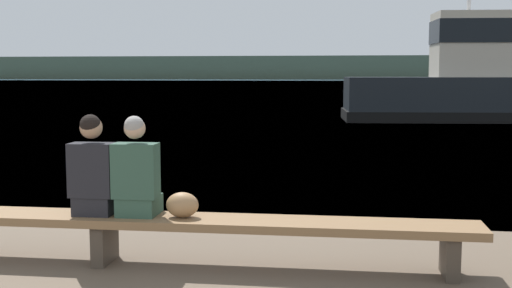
{
  "coord_description": "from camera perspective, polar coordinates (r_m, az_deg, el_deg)",
  "views": [
    {
      "loc": [
        2.35,
        -2.42,
        1.75
      ],
      "look_at": [
        1.19,
        6.17,
        0.8
      ],
      "focal_mm": 45.0,
      "sensor_mm": 36.0,
      "label": 1
    }
  ],
  "objects": [
    {
      "name": "person_left",
      "position": [
        6.1,
        -14.26,
        -2.39
      ],
      "size": [
        0.4,
        0.39,
        0.94
      ],
      "color": "black",
      "rests_on": "bench_main"
    },
    {
      "name": "far_shoreline",
      "position": [
        199.07,
        7.06,
        6.75
      ],
      "size": [
        600.0,
        12.0,
        7.09
      ],
      "primitive_type": "cube",
      "color": "#384233",
      "rests_on": "ground"
    },
    {
      "name": "tugboat_red",
      "position": [
        25.29,
        18.12,
        4.86
      ],
      "size": [
        9.0,
        3.75,
        6.98
      ],
      "rotation": [
        0.0,
        0.0,
        1.64
      ],
      "color": "black",
      "rests_on": "water_surface"
    },
    {
      "name": "water_surface",
      "position": [
        127.34,
        6.66,
        5.45
      ],
      "size": [
        240.0,
        240.0,
        0.0
      ],
      "primitive_type": "plane",
      "color": "#5684A3",
      "rests_on": "ground"
    },
    {
      "name": "person_right",
      "position": [
        5.96,
        -10.57,
        -2.62
      ],
      "size": [
        0.4,
        0.39,
        0.93
      ],
      "color": "#2D4C3D",
      "rests_on": "bench_main"
    },
    {
      "name": "bench_main",
      "position": [
        6.15,
        -13.33,
        -6.87
      ],
      "size": [
        6.83,
        0.49,
        0.45
      ],
      "color": "brown",
      "rests_on": "ground"
    },
    {
      "name": "shopping_bag",
      "position": [
        5.89,
        -6.57,
        -5.4
      ],
      "size": [
        0.3,
        0.22,
        0.23
      ],
      "color": "#9E754C",
      "rests_on": "bench_main"
    }
  ]
}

